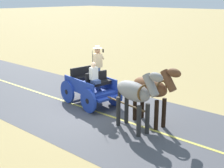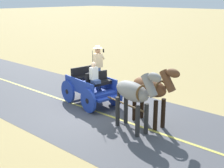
{
  "view_description": "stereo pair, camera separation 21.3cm",
  "coord_description": "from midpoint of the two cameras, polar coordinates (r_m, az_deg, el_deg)",
  "views": [
    {
      "loc": [
        8.14,
        7.81,
        4.39
      ],
      "look_at": [
        -0.51,
        0.31,
        1.1
      ],
      "focal_mm": 49.19,
      "sensor_mm": 36.0,
      "label": 1
    },
    {
      "loc": [
        8.0,
        7.97,
        4.39
      ],
      "look_at": [
        -0.51,
        0.31,
        1.1
      ],
      "focal_mm": 49.19,
      "sensor_mm": 36.0,
      "label": 2
    }
  ],
  "objects": [
    {
      "name": "road_centre_stripe",
      "position": [
        12.1,
        -3.2,
        -5.21
      ],
      "size": [
        0.12,
        160.0,
        0.0
      ],
      "primitive_type": "cube",
      "color": "#DBCC4C",
      "rests_on": "road_surface"
    },
    {
      "name": "road_surface",
      "position": [
        12.11,
        -3.2,
        -5.24
      ],
      "size": [
        5.76,
        160.0,
        0.01
      ],
      "primitive_type": "cube",
      "color": "#4C4C51",
      "rests_on": "ground"
    },
    {
      "name": "horse_off_side",
      "position": [
        10.07,
        3.7,
        -1.72
      ],
      "size": [
        0.9,
        2.15,
        2.21
      ],
      "color": "gray",
      "rests_on": "ground"
    },
    {
      "name": "horse_near_side",
      "position": [
        10.61,
        6.88,
        -0.87
      ],
      "size": [
        0.87,
        2.15,
        2.21
      ],
      "color": "brown",
      "rests_on": "ground"
    },
    {
      "name": "horse_drawn_carriage",
      "position": [
        12.72,
        -4.32,
        -0.33
      ],
      "size": [
        1.8,
        4.51,
        2.5
      ],
      "color": "#1E3899",
      "rests_on": "ground"
    },
    {
      "name": "ground_plane",
      "position": [
        12.11,
        -3.2,
        -5.25
      ],
      "size": [
        200.0,
        200.0,
        0.0
      ],
      "primitive_type": "plane",
      "color": "tan"
    }
  ]
}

